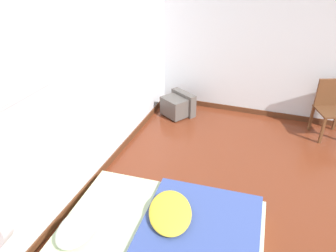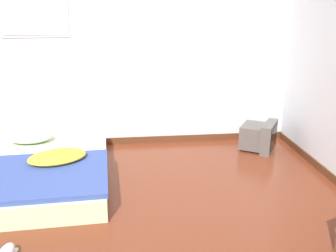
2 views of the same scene
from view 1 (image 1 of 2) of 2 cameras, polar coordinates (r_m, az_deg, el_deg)
The scene contains 6 objects.
ground_plane at distance 3.83m, azimuth 25.12°, elevation -16.52°, with size 20.00×20.00×0.00m, color maroon.
wall_back at distance 3.60m, azimuth -15.02°, elevation 7.44°, with size 7.33×0.08×2.60m.
wall_right at distance 5.44m, azimuth 26.82°, elevation 12.60°, with size 0.08×7.61×2.60m.
mattress_bed at distance 3.28m, azimuth -1.08°, elevation -18.77°, with size 1.48×1.95×0.36m.
crt_tv at distance 5.52m, azimuth 1.75°, elevation 3.65°, with size 0.59×0.61×0.38m.
wooden_chair at distance 5.41m, azimuth 26.52°, elevation 3.45°, with size 0.56×0.56×0.85m.
Camera 1 is at (-2.75, 0.68, 2.58)m, focal length 35.00 mm.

